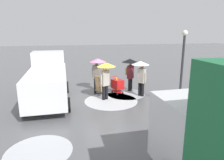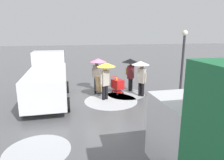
% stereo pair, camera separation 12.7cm
% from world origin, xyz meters
% --- Properties ---
extents(ground_plane, '(90.00, 90.00, 0.00)m').
position_xyz_m(ground_plane, '(0.00, 0.00, 0.00)').
color(ground_plane, '#5B5B5E').
extents(slush_patch_near_cluster, '(2.97, 2.97, 0.01)m').
position_xyz_m(slush_patch_near_cluster, '(-0.16, 0.94, 0.00)').
color(slush_patch_near_cluster, silver).
rests_on(slush_patch_near_cluster, ground).
extents(slush_patch_under_van, '(2.43, 2.43, 0.01)m').
position_xyz_m(slush_patch_under_van, '(-2.72, 3.58, 0.00)').
color(slush_patch_under_van, silver).
rests_on(slush_patch_under_van, ground).
extents(slush_patch_mid_street, '(2.32, 2.32, 0.01)m').
position_xyz_m(slush_patch_mid_street, '(-1.33, -0.08, 0.00)').
color(slush_patch_mid_street, '#ADAFB5').
rests_on(slush_patch_mid_street, ground).
extents(slush_patch_far_side, '(2.17, 2.17, 0.01)m').
position_xyz_m(slush_patch_far_side, '(3.16, 5.28, 0.00)').
color(slush_patch_far_side, silver).
rests_on(slush_patch_far_side, ground).
extents(cargo_van_parked_right, '(2.27, 5.38, 2.60)m').
position_xyz_m(cargo_van_parked_right, '(3.22, 0.22, 1.18)').
color(cargo_van_parked_right, white).
rests_on(cargo_van_parked_right, ground).
extents(shopping_cart_vendor, '(0.79, 0.95, 1.04)m').
position_xyz_m(shopping_cart_vendor, '(-0.84, -0.35, 0.57)').
color(shopping_cart_vendor, red).
rests_on(shopping_cart_vendor, ground).
extents(hand_dolly_boxes, '(0.61, 0.77, 1.32)m').
position_xyz_m(hand_dolly_boxes, '(0.25, -0.37, 0.67)').
color(hand_dolly_boxes, '#515156').
rests_on(hand_dolly_boxes, ground).
extents(pedestrian_pink_side, '(1.04, 1.04, 2.15)m').
position_xyz_m(pedestrian_pink_side, '(0.27, -1.26, 1.58)').
color(pedestrian_pink_side, black).
rests_on(pedestrian_pink_side, ground).
extents(pedestrian_black_side, '(1.04, 1.04, 2.15)m').
position_xyz_m(pedestrian_black_side, '(-1.76, -0.72, 1.57)').
color(pedestrian_black_side, black).
rests_on(pedestrian_black_side, ground).
extents(pedestrian_white_side, '(1.04, 1.04, 2.15)m').
position_xyz_m(pedestrian_white_side, '(0.07, 0.60, 1.58)').
color(pedestrian_white_side, black).
rests_on(pedestrian_white_side, ground).
extents(pedestrian_far_side, '(1.04, 1.04, 2.15)m').
position_xyz_m(pedestrian_far_side, '(-2.09, 0.40, 1.57)').
color(pedestrian_far_side, black).
rests_on(pedestrian_far_side, ground).
extents(street_lamp, '(0.28, 0.28, 3.86)m').
position_xyz_m(street_lamp, '(-3.53, 2.38, 2.37)').
color(street_lamp, '#2D2D33').
rests_on(street_lamp, ground).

